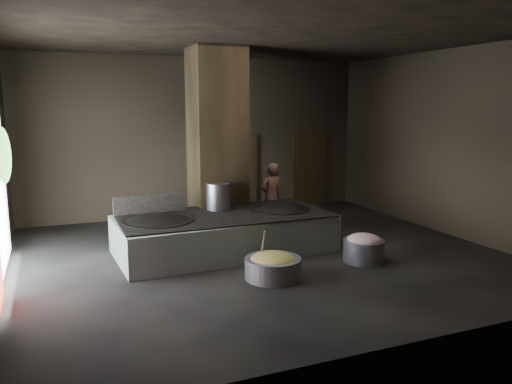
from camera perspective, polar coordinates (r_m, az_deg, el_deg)
name	(u,v)px	position (r m, az deg, el deg)	size (l,w,h in m)	color
floor	(259,257)	(10.78, 0.36, -7.42)	(10.00, 9.00, 0.10)	black
ceiling	(259,34)	(10.39, 0.39, 17.59)	(10.00, 9.00, 0.10)	black
back_wall	(199,137)	(14.63, -6.58, 6.26)	(10.00, 0.10, 4.50)	black
front_wall	(402,179)	(6.41, 16.31, 1.38)	(10.00, 0.10, 4.50)	black
right_wall	(449,143)	(13.14, 21.23, 5.26)	(0.10, 9.00, 4.50)	black
pillar	(217,144)	(12.01, -4.48, 5.52)	(1.20, 1.20, 4.50)	black
hearth_platform	(224,234)	(10.93, -3.62, -4.76)	(4.58, 2.19, 0.80)	silver
platform_cap	(224,215)	(10.83, -3.65, -2.62)	(4.48, 2.15, 0.03)	black
wok_left	(158,224)	(10.43, -11.13, -3.64)	(1.44, 1.44, 0.40)	black
wok_left_rim	(158,221)	(10.42, -11.14, -3.26)	(1.47, 1.47, 0.05)	black
wok_right	(280,212)	(11.38, 2.73, -2.34)	(1.34, 1.34, 0.38)	black
wok_right_rim	(280,209)	(11.37, 2.73, -1.99)	(1.37, 1.37, 0.05)	black
stock_pot	(218,196)	(11.29, -4.32, -0.48)	(0.56, 0.56, 0.60)	#97989E
splash_guard	(150,204)	(11.14, -11.99, -1.34)	(1.59, 0.06, 0.40)	black
cook	(271,196)	(12.77, 1.78, -0.49)	(0.63, 0.40, 1.72)	brown
veg_basin	(273,268)	(9.31, 1.94, -8.68)	(1.04, 1.04, 0.38)	gray
veg_fill	(273,260)	(9.26, 1.95, -7.76)	(0.86, 0.86, 0.26)	#97AE54
ladle	(262,248)	(9.27, 0.72, -6.43)	(0.03, 0.03, 0.82)	#97989E
meat_basin	(363,251)	(10.49, 12.18, -6.56)	(0.83, 0.83, 0.45)	gray
meat_fill	(364,240)	(10.43, 12.23, -5.39)	(0.69, 0.69, 0.26)	#D47F86
doorway_near	(239,175)	(15.02, -1.98, 2.00)	(1.18, 0.08, 2.38)	black
doorway_near_glow	(244,176)	(15.19, -1.39, 1.90)	(0.83, 0.04, 1.97)	#8C6647
doorway_far	(309,171)	(16.01, 6.11, 2.43)	(1.18, 0.08, 2.38)	black
doorway_far_glow	(306,172)	(16.06, 5.70, 2.29)	(0.90, 0.04, 2.12)	#8C6647
tree_silhouette	(3,155)	(10.87, -26.93, 3.77)	(0.28, 1.10, 1.10)	#194714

